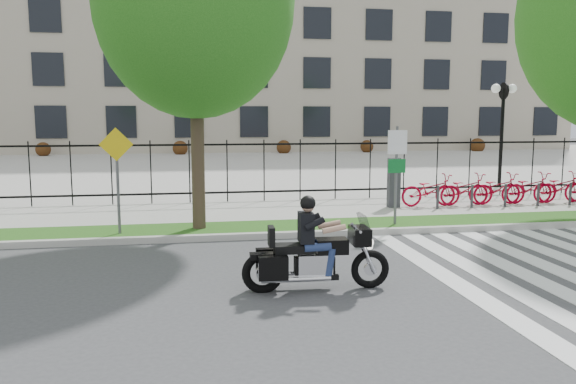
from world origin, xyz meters
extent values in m
plane|color=#3D3E40|center=(0.00, 0.00, 0.00)|extent=(120.00, 120.00, 0.00)
cube|color=#ACABA2|center=(0.00, 4.10, 0.07)|extent=(60.00, 0.20, 0.15)
cube|color=#184912|center=(0.00, 4.95, 0.07)|extent=(60.00, 1.50, 0.15)
cube|color=#A19F97|center=(0.00, 7.45, 0.07)|extent=(60.00, 3.50, 0.15)
cube|color=#A19F97|center=(0.00, 25.00, 0.05)|extent=(80.00, 34.00, 0.10)
cube|color=#A19882|center=(0.00, 45.00, 10.00)|extent=(60.00, 20.00, 20.00)
cylinder|color=black|center=(10.00, 12.00, 2.00)|extent=(0.14, 0.14, 4.00)
cylinder|color=black|center=(10.00, 12.00, 3.90)|extent=(0.06, 0.70, 0.70)
sphere|color=white|center=(9.65, 12.00, 4.00)|extent=(0.36, 0.36, 0.36)
sphere|color=white|center=(10.35, 12.00, 4.00)|extent=(0.36, 0.36, 0.36)
cylinder|color=#372A1E|center=(-2.17, 4.95, 2.14)|extent=(0.32, 0.32, 3.98)
ellipsoid|color=#1A5E15|center=(-2.17, 4.95, 5.56)|extent=(4.74, 4.74, 5.46)
cube|color=#2D2D33|center=(3.71, 7.20, 0.90)|extent=(0.35, 0.25, 1.50)
imported|color=#A6001B|center=(4.91, 7.20, 0.65)|extent=(1.89, 0.66, 0.99)
cylinder|color=#2D2D33|center=(4.91, 6.70, 0.50)|extent=(0.08, 0.08, 0.70)
imported|color=#A6001B|center=(6.01, 7.20, 0.65)|extent=(1.89, 0.66, 0.99)
cylinder|color=#2D2D33|center=(6.01, 6.70, 0.50)|extent=(0.08, 0.08, 0.70)
imported|color=#A6001B|center=(7.11, 7.20, 0.65)|extent=(1.89, 0.66, 0.99)
cylinder|color=#2D2D33|center=(7.11, 6.70, 0.50)|extent=(0.08, 0.08, 0.70)
imported|color=#A6001B|center=(8.21, 7.20, 0.65)|extent=(1.89, 0.66, 0.99)
cylinder|color=#2D2D33|center=(8.21, 6.70, 0.50)|extent=(0.08, 0.08, 0.70)
imported|color=#A6001B|center=(9.31, 7.20, 0.65)|extent=(1.89, 0.66, 0.99)
cylinder|color=#2D2D33|center=(9.31, 6.70, 0.50)|extent=(0.08, 0.08, 0.70)
cylinder|color=#59595B|center=(2.79, 4.60, 1.40)|extent=(0.07, 0.07, 2.50)
cube|color=white|center=(2.79, 4.56, 2.25)|extent=(0.50, 0.03, 0.60)
cube|color=#0C6626|center=(2.79, 4.56, 1.65)|extent=(0.45, 0.03, 0.35)
cylinder|color=#59595B|center=(-4.03, 4.60, 1.35)|extent=(0.07, 0.07, 2.40)
cube|color=yellow|center=(-4.03, 4.56, 2.25)|extent=(0.78, 0.03, 0.78)
torus|color=black|center=(0.63, -0.03, 0.33)|extent=(0.67, 0.15, 0.66)
torus|color=black|center=(-1.19, 0.04, 0.33)|extent=(0.70, 0.17, 0.70)
cube|color=black|center=(0.44, -0.02, 0.91)|extent=(0.31, 0.54, 0.29)
cube|color=#26262B|center=(0.50, -0.03, 1.13)|extent=(0.16, 0.48, 0.29)
cube|color=silver|center=(-0.33, 0.00, 0.43)|extent=(0.59, 0.35, 0.38)
cube|color=black|center=(-0.04, -0.01, 0.75)|extent=(0.54, 0.35, 0.25)
cube|color=black|center=(-0.67, 0.02, 0.73)|extent=(0.68, 0.37, 0.13)
cube|color=black|center=(-1.05, 0.03, 0.94)|extent=(0.11, 0.33, 0.33)
cube|color=black|center=(-1.06, -0.26, 0.48)|extent=(0.48, 0.17, 0.38)
cube|color=black|center=(-1.04, 0.32, 0.48)|extent=(0.48, 0.17, 0.38)
cube|color=black|center=(-0.47, 0.01, 1.07)|extent=(0.24, 0.39, 0.50)
sphere|color=tan|center=(-0.44, 0.01, 1.44)|extent=(0.22, 0.22, 0.22)
sphere|color=black|center=(-0.44, 0.01, 1.48)|extent=(0.26, 0.26, 0.26)
camera|label=1|loc=(-2.29, -8.90, 2.88)|focal=35.00mm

